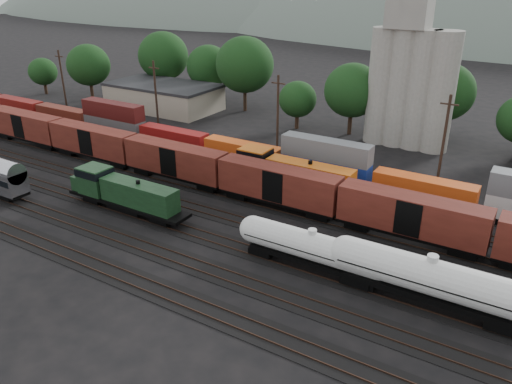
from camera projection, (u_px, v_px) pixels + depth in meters
The scene contains 12 objects.
ground at pixel (275, 231), 53.98m from camera, with size 600.00×600.00×0.00m, color black.
tracks at pixel (275, 230), 53.96m from camera, with size 180.00×33.20×0.20m.
green_locomotive at pixel (121, 191), 57.44m from camera, with size 16.57×2.92×4.39m.
tank_car_a at pixel (312, 248), 45.93m from camera, with size 15.36×2.75×4.03m.
tank_car_b at pixel (429, 278), 40.75m from camera, with size 17.59×3.15×4.61m.
orange_locomotive at pixel (287, 172), 62.59m from camera, with size 18.64×3.11×4.66m.
boxcar_string at pixel (411, 215), 50.43m from camera, with size 169.00×2.90×4.20m.
container_wall at pixel (335, 168), 64.45m from camera, with size 163.73×2.60×5.80m.
grain_silo at pixel (411, 75), 75.94m from camera, with size 13.40×5.00×29.00m.
industrial_sheds at pixel (424, 134), 77.30m from camera, with size 119.38×17.26×5.10m.
tree_band at pixel (359, 89), 83.88m from camera, with size 163.11×21.61×14.48m.
utility_poles at pixel (354, 126), 68.63m from camera, with size 122.20×0.36×12.00m.
Camera 1 is at (23.05, -41.73, 25.74)m, focal length 35.00 mm.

